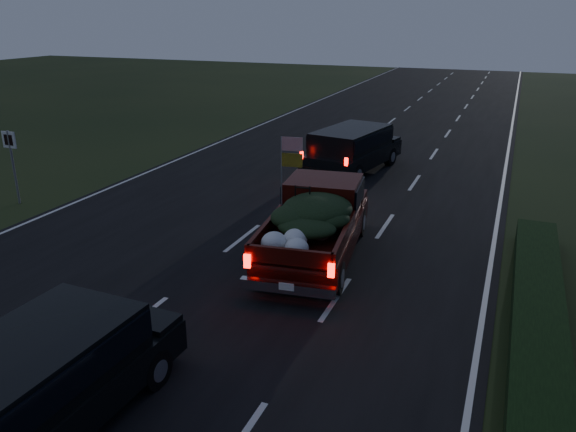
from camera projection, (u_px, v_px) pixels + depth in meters
The scene contains 7 objects.
ground at pixel (137, 322), 11.83m from camera, with size 120.00×120.00×0.00m, color black.
road_asphalt at pixel (137, 321), 11.83m from camera, with size 14.00×120.00×0.02m, color black.
hedge_row at pixel (538, 313), 11.59m from camera, with size 1.00×10.00×0.60m, color black.
route_sign at pixel (12, 156), 18.62m from camera, with size 0.55×0.08×2.50m.
pickup_truck at pixel (316, 219), 14.67m from camera, with size 2.73×5.64×2.84m.
lead_suv at pixel (352, 145), 22.63m from camera, with size 3.01×5.36×1.45m.
rear_suv at pixel (34, 378), 8.32m from camera, with size 2.23×4.78×1.36m.
Camera 1 is at (6.85, -8.40, 6.14)m, focal length 35.00 mm.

